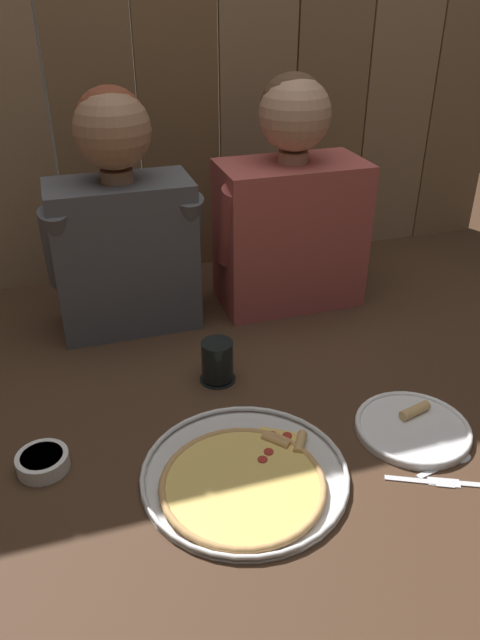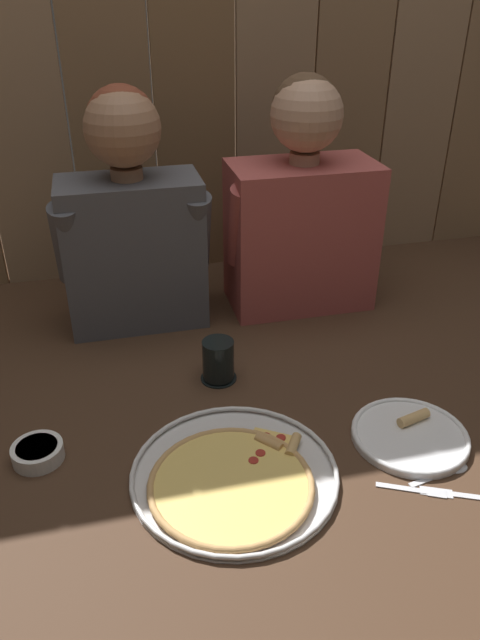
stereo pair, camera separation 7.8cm
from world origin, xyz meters
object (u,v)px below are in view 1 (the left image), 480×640
object	(u,v)px
dinner_plate	(413,427)
dipping_bowl	(43,461)
pizza_tray	(245,477)
drinking_glass	(217,362)
diner_left	(122,222)
diner_right	(291,206)

from	to	relation	value
dinner_plate	dipping_bowl	world-z (taller)	same
pizza_tray	dipping_bowl	distance (m)	0.40
pizza_tray	dipping_bowl	world-z (taller)	dipping_bowl
drinking_glass	pizza_tray	bearing A→B (deg)	-96.91
diner_left	drinking_glass	bearing A→B (deg)	-65.23
drinking_glass	diner_right	size ratio (longest dim) A/B	0.16
diner_left	diner_right	distance (m)	0.46
drinking_glass	dipping_bowl	size ratio (longest dim) A/B	1.01
dinner_plate	diner_left	world-z (taller)	diner_left
dipping_bowl	diner_right	world-z (taller)	diner_right
dipping_bowl	diner_left	xyz separation A→B (m)	(0.25, 0.52, 0.28)
dinner_plate	dipping_bowl	size ratio (longest dim) A/B	2.38
drinking_glass	dipping_bowl	world-z (taller)	drinking_glass
pizza_tray	dinner_plate	world-z (taller)	dinner_plate
dinner_plate	drinking_glass	world-z (taller)	drinking_glass
pizza_tray	drinking_glass	xyz separation A→B (m)	(0.04, 0.34, 0.04)
dipping_bowl	diner_left	distance (m)	0.64
dinner_plate	diner_left	distance (m)	0.86
drinking_glass	diner_left	bearing A→B (deg)	114.77
drinking_glass	diner_right	distance (m)	0.51
drinking_glass	diner_right	world-z (taller)	diner_right
dinner_plate	diner_right	size ratio (longest dim) A/B	0.38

